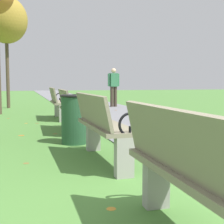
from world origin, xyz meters
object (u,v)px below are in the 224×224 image
at_px(park_bench_1, 197,176).
at_px(trash_bin, 74,119).
at_px(pedestrian_walking, 114,85).
at_px(tree_3, 6,21).
at_px(park_bench_2, 102,125).
at_px(park_bench_4, 58,102).
at_px(park_bench_3, 71,109).

relative_size(park_bench_1, trash_bin, 1.91).
bearing_deg(trash_bin, pedestrian_walking, 69.18).
relative_size(park_bench_1, tree_3, 0.36).
xyz_separation_m(park_bench_2, park_bench_4, (0.00, 5.15, 0.00)).
relative_size(park_bench_3, trash_bin, 1.92).
height_order(park_bench_2, trash_bin, park_bench_2).
bearing_deg(park_bench_1, park_bench_3, 90.00).
distance_m(park_bench_2, park_bench_3, 2.69).
relative_size(park_bench_3, tree_3, 0.36).
relative_size(park_bench_3, pedestrian_walking, 0.99).
bearing_deg(park_bench_4, tree_3, 108.36).
distance_m(park_bench_4, tree_3, 5.69).
bearing_deg(park_bench_3, park_bench_4, 90.00).
distance_m(park_bench_1, pedestrian_walking, 11.71).
height_order(park_bench_1, tree_3, tree_3).
xyz_separation_m(tree_3, pedestrian_walking, (4.27, -0.72, -2.58)).
bearing_deg(park_bench_4, park_bench_1, -90.00).
bearing_deg(park_bench_2, park_bench_3, 90.00).
bearing_deg(pedestrian_walking, park_bench_3, -113.56).
height_order(park_bench_4, trash_bin, park_bench_4).
height_order(tree_3, pedestrian_walking, tree_3).
bearing_deg(park_bench_3, park_bench_1, -90.00).
height_order(park_bench_1, park_bench_4, same).
height_order(park_bench_1, park_bench_3, same).
xyz_separation_m(park_bench_3, tree_3, (-1.52, 7.04, 3.03)).
bearing_deg(pedestrian_walking, tree_3, 170.42).
relative_size(park_bench_1, pedestrian_walking, 0.99).
relative_size(tree_3, trash_bin, 5.31).
height_order(park_bench_1, pedestrian_walking, pedestrian_walking).
bearing_deg(park_bench_2, trash_bin, 96.11).
xyz_separation_m(park_bench_2, tree_3, (-1.52, 9.73, 3.03)).
xyz_separation_m(park_bench_3, trash_bin, (-0.15, -1.32, -0.06)).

